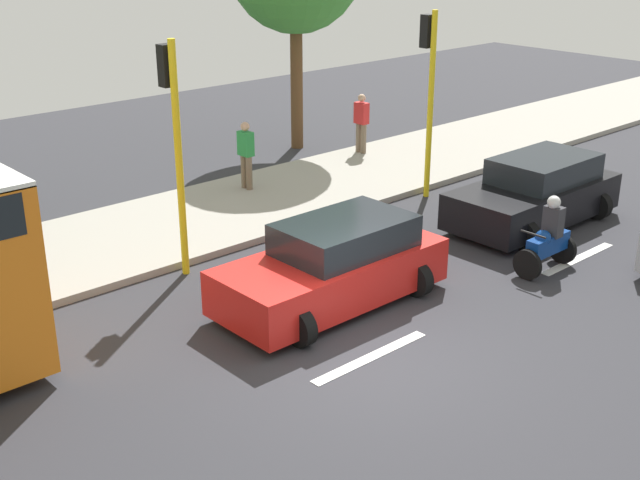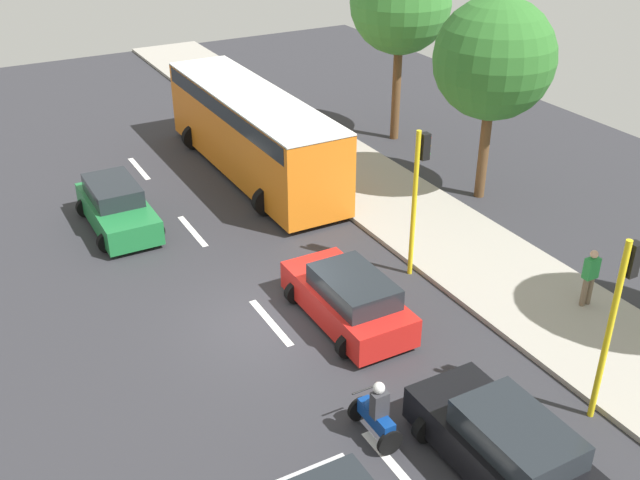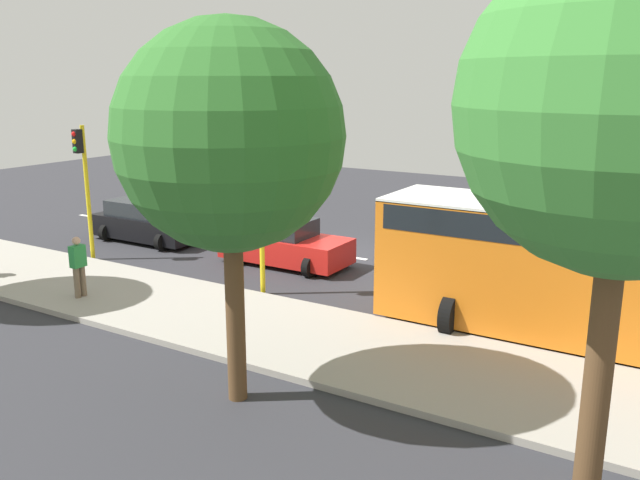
# 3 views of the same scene
# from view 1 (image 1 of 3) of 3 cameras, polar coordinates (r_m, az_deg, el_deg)

# --- Properties ---
(ground_plane) EXTENTS (40.00, 60.00, 0.10)m
(ground_plane) POSITION_cam_1_polar(r_m,az_deg,el_deg) (13.22, 3.52, -8.29)
(ground_plane) COLOR #2D2D33
(sidewalk) EXTENTS (4.00, 60.00, 0.15)m
(sidewalk) POSITION_cam_1_polar(r_m,az_deg,el_deg) (18.26, -12.30, 0.35)
(sidewalk) COLOR #9E998E
(sidewalk) RESTS_ON ground
(lane_stripe_north) EXTENTS (0.20, 2.40, 0.01)m
(lane_stripe_north) POSITION_cam_1_polar(r_m,az_deg,el_deg) (17.59, 17.39, -1.24)
(lane_stripe_north) COLOR white
(lane_stripe_north) RESTS_ON ground
(lane_stripe_mid) EXTENTS (0.20, 2.40, 0.01)m
(lane_stripe_mid) POSITION_cam_1_polar(r_m,az_deg,el_deg) (13.19, 3.53, -8.08)
(lane_stripe_mid) COLOR white
(lane_stripe_mid) RESTS_ON ground
(car_black) EXTENTS (2.28, 4.30, 1.52)m
(car_black) POSITION_cam_1_polar(r_m,az_deg,el_deg) (19.14, 14.65, 3.15)
(car_black) COLOR black
(car_black) RESTS_ON ground
(car_red) EXTENTS (2.24, 4.28, 1.52)m
(car_red) POSITION_cam_1_polar(r_m,az_deg,el_deg) (14.65, 0.97, -1.81)
(car_red) COLOR red
(car_red) RESTS_ON ground
(motorcycle) EXTENTS (0.60, 1.30, 1.53)m
(motorcycle) POSITION_cam_1_polar(r_m,az_deg,el_deg) (16.61, 15.47, 0.00)
(motorcycle) COLOR black
(motorcycle) RESTS_ON ground
(pedestrian_near_signal) EXTENTS (0.40, 0.24, 1.69)m
(pedestrian_near_signal) POSITION_cam_1_polar(r_m,az_deg,el_deg) (23.72, 2.87, 8.18)
(pedestrian_near_signal) COLOR #72604C
(pedestrian_near_signal) RESTS_ON sidewalk
(pedestrian_by_tree) EXTENTS (0.40, 0.24, 1.69)m
(pedestrian_by_tree) POSITION_cam_1_polar(r_m,az_deg,el_deg) (20.51, -5.14, 5.99)
(pedestrian_by_tree) COLOR #72604C
(pedestrian_by_tree) RESTS_ON sidewalk
(traffic_light_corner) EXTENTS (0.49, 0.24, 4.50)m
(traffic_light_corner) POSITION_cam_1_polar(r_m,az_deg,el_deg) (15.49, -10.06, 7.81)
(traffic_light_corner) COLOR yellow
(traffic_light_corner) RESTS_ON ground
(traffic_light_midblock) EXTENTS (0.49, 0.24, 4.50)m
(traffic_light_midblock) POSITION_cam_1_polar(r_m,az_deg,el_deg) (20.08, 7.52, 11.05)
(traffic_light_midblock) COLOR yellow
(traffic_light_midblock) RESTS_ON ground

